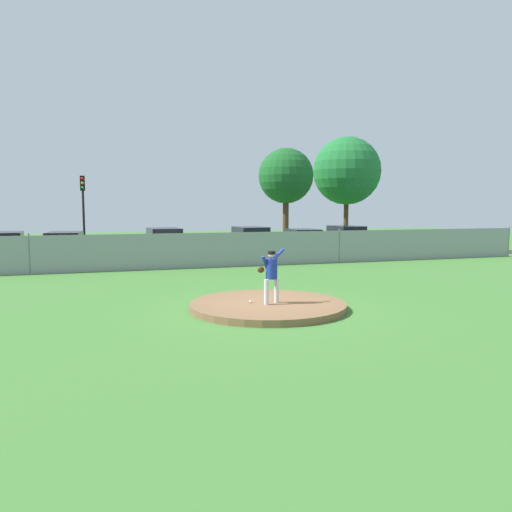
% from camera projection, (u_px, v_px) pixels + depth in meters
% --- Properties ---
extents(ground_plane, '(80.00, 80.00, 0.00)m').
position_uv_depth(ground_plane, '(219.00, 280.00, 19.66)').
color(ground_plane, '#427A33').
extents(asphalt_strip, '(44.00, 7.00, 0.01)m').
position_uv_depth(asphalt_strip, '(184.00, 258.00, 27.71)').
color(asphalt_strip, '#2B2B2D').
rests_on(asphalt_strip, ground_plane).
extents(pitchers_mound, '(4.45, 4.45, 0.19)m').
position_uv_depth(pitchers_mound, '(268.00, 306.00, 13.96)').
color(pitchers_mound, brown).
rests_on(pitchers_mound, ground_plane).
extents(pitcher_youth, '(0.82, 0.33, 1.54)m').
position_uv_depth(pitcher_youth, '(271.00, 271.00, 13.71)').
color(pitcher_youth, silver).
rests_on(pitcher_youth, pitchers_mound).
extents(baseball, '(0.07, 0.07, 0.07)m').
position_uv_depth(baseball, '(250.00, 302.00, 13.88)').
color(baseball, white).
rests_on(baseball, pitchers_mound).
extents(chainlink_fence, '(37.13, 0.07, 1.77)m').
position_uv_depth(chainlink_fence, '(199.00, 250.00, 23.36)').
color(chainlink_fence, gray).
rests_on(chainlink_fence, ground_plane).
extents(parked_car_charcoal, '(2.02, 4.22, 1.58)m').
position_uv_depth(parked_car_charcoal, '(303.00, 243.00, 29.63)').
color(parked_car_charcoal, '#232328').
rests_on(parked_car_charcoal, ground_plane).
extents(parked_car_teal, '(1.94, 4.24, 1.75)m').
position_uv_depth(parked_car_teal, '(250.00, 243.00, 28.67)').
color(parked_car_teal, '#146066').
rests_on(parked_car_teal, ground_plane).
extents(parked_car_red, '(2.15, 4.36, 1.59)m').
position_uv_depth(parked_car_red, '(65.00, 247.00, 25.95)').
color(parked_car_red, '#A81919').
rests_on(parked_car_red, ground_plane).
extents(parked_car_navy, '(1.82, 4.26, 1.73)m').
position_uv_depth(parked_car_navy, '(346.00, 240.00, 30.68)').
color(parked_car_navy, '#161E4C').
rests_on(parked_car_navy, ground_plane).
extents(parked_car_white, '(2.00, 4.36, 1.74)m').
position_uv_depth(parked_car_white, '(164.00, 245.00, 27.19)').
color(parked_car_white, silver).
rests_on(parked_car_white, ground_plane).
extents(parked_car_burgundy, '(1.99, 4.30, 1.63)m').
position_uv_depth(parked_car_burgundy, '(6.00, 249.00, 25.01)').
color(parked_car_burgundy, maroon).
rests_on(parked_car_burgundy, ground_plane).
extents(traffic_cone_orange, '(0.40, 0.40, 0.55)m').
position_uv_depth(traffic_cone_orange, '(133.00, 254.00, 27.79)').
color(traffic_cone_orange, orange).
rests_on(traffic_cone_orange, asphalt_strip).
extents(traffic_light_near, '(0.28, 0.46, 4.79)m').
position_uv_depth(traffic_light_near, '(83.00, 201.00, 29.89)').
color(traffic_light_near, black).
rests_on(traffic_light_near, ground_plane).
extents(tree_tall_centre, '(4.07, 4.07, 7.23)m').
position_uv_depth(tree_tall_centre, '(286.00, 176.00, 36.21)').
color(tree_tall_centre, '#4C331E').
rests_on(tree_tall_centre, ground_plane).
extents(tree_broad_right, '(5.49, 5.49, 8.58)m').
position_uv_depth(tree_broad_right, '(347.00, 171.00, 39.86)').
color(tree_broad_right, '#4C331E').
rests_on(tree_broad_right, ground_plane).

